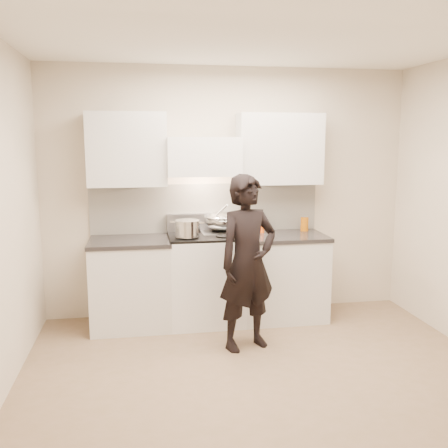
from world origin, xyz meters
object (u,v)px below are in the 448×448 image
(stove, at_px, (206,278))
(utensil_crock, at_px, (244,223))
(wok, at_px, (222,221))
(counter_right, at_px, (281,276))
(person, at_px, (248,263))

(stove, xyz_separation_m, utensil_crock, (0.45, 0.20, 0.54))
(stove, bearing_deg, wok, 33.04)
(utensil_crock, bearing_deg, wok, -164.04)
(counter_right, height_order, person, person)
(person, bearing_deg, utensil_crock, 60.07)
(utensil_crock, relative_size, person, 0.20)
(counter_right, bearing_deg, stove, -180.00)
(stove, relative_size, person, 0.59)
(wok, height_order, person, person)
(counter_right, relative_size, utensil_crock, 2.87)
(counter_right, relative_size, person, 0.57)
(wok, xyz_separation_m, person, (0.09, -0.86, -0.26))
(counter_right, xyz_separation_m, wok, (-0.63, 0.13, 0.61))
(counter_right, xyz_separation_m, person, (-0.54, -0.73, 0.35))
(counter_right, height_order, utensil_crock, utensil_crock)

